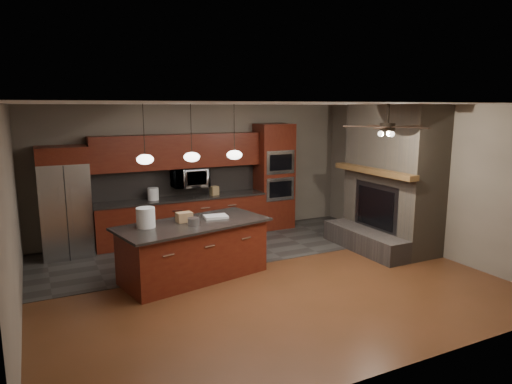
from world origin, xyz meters
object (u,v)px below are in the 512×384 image
white_bucket (146,218)px  paint_can (194,222)px  paint_tray (216,217)px  cardboard_box (184,217)px  microwave (190,177)px  refrigerator (65,202)px  kitchen_island (194,250)px  counter_bucket (153,194)px  counter_box (214,191)px  oven_tower (274,177)px

white_bucket → paint_can: 0.74m
paint_tray → cardboard_box: 0.56m
microwave → white_bucket: size_ratio=2.36×
refrigerator → kitchen_island: size_ratio=0.79×
cardboard_box → kitchen_island: bearing=-54.8°
microwave → kitchen_island: microwave is taller
paint_tray → counter_bucket: size_ratio=1.55×
paint_can → microwave: bearing=72.9°
microwave → counter_bucket: size_ratio=2.94×
microwave → counter_box: microwave is taller
oven_tower → white_bucket: oven_tower is taller
kitchen_island → counter_box: 2.50m
kitchen_island → refrigerator: bearing=118.2°
cardboard_box → microwave: bearing=65.2°
microwave → cardboard_box: bearing=-110.8°
counter_bucket → refrigerator: bearing=-177.2°
oven_tower → microwave: 1.98m
kitchen_island → paint_tray: 0.67m
refrigerator → counter_bucket: size_ratio=8.25×
counter_bucket → counter_box: size_ratio=1.33×
refrigerator → white_bucket: (1.02, -2.04, 0.05)m
kitchen_island → paint_tray: (0.45, 0.16, 0.47)m
oven_tower → refrigerator: size_ratio=1.16×
refrigerator → paint_tray: refrigerator is taller
white_bucket → counter_bucket: size_ratio=1.24×
refrigerator → oven_tower: bearing=1.0°
microwave → white_bucket: (-1.43, -2.17, -0.23)m
microwave → paint_can: (-0.74, -2.39, -0.32)m
white_bucket → kitchen_island: bearing=-4.7°
counter_bucket → microwave: bearing=3.6°
kitchen_island → white_bucket: bearing=163.6°
paint_can → counter_bucket: 2.34m
paint_tray → counter_box: counter_box is taller
oven_tower → refrigerator: 4.43m
microwave → white_bucket: 2.61m
refrigerator → white_bucket: bearing=-63.4°
cardboard_box → counter_bucket: (0.00, 2.06, 0.03)m
paint_tray → cardboard_box: bearing=-169.6°
refrigerator → kitchen_island: (1.76, -2.10, -0.56)m
white_bucket → counter_box: 2.84m
kitchen_island → paint_can: size_ratio=14.30×
white_bucket → refrigerator: bearing=116.6°
paint_tray → counter_box: size_ratio=2.07×
cardboard_box → counter_box: (1.30, 2.01, -0.00)m
refrigerator → paint_tray: size_ratio=5.31×
paint_tray → white_bucket: bearing=-168.0°
oven_tower → cardboard_box: oven_tower is taller
paint_tray → counter_bucket: 2.10m
white_bucket → counter_bucket: white_bucket is taller
counter_bucket → counter_box: 1.30m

